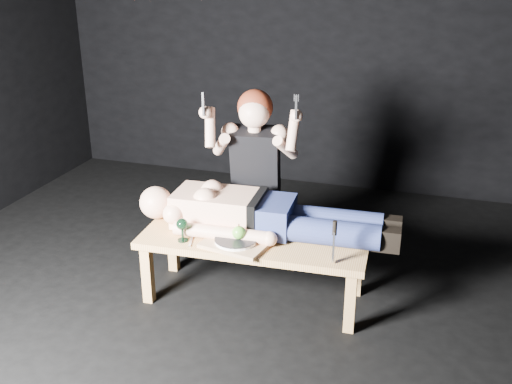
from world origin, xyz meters
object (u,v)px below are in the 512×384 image
at_px(serving_tray, 236,244).
at_px(goblet, 182,230).
at_px(table, 254,268).
at_px(lying_man, 266,210).
at_px(kneeling_woman, 257,175).
at_px(carving_knife, 334,242).

xyz_separation_m(serving_tray, goblet, (-0.35, -0.04, 0.07)).
xyz_separation_m(table, lying_man, (0.04, 0.13, 0.37)).
bearing_deg(lying_man, kneeling_woman, 111.79).
distance_m(lying_man, kneeling_woman, 0.46).
bearing_deg(kneeling_woman, lying_man, -74.41).
bearing_deg(serving_tray, lying_man, 65.91).
height_order(table, lying_man, lying_man).
bearing_deg(goblet, lying_man, 33.38).
xyz_separation_m(lying_man, carving_knife, (0.51, -0.31, -0.01)).
xyz_separation_m(kneeling_woman, goblet, (-0.28, -0.72, -0.15)).
bearing_deg(carving_knife, goblet, 177.18).
distance_m(kneeling_woman, carving_knife, 1.00).
bearing_deg(lying_man, table, -111.90).
xyz_separation_m(goblet, carving_knife, (0.97, -0.00, 0.06)).
bearing_deg(kneeling_woman, serving_tray, -93.13).
bearing_deg(table, goblet, -159.38).
bearing_deg(carving_knife, lying_man, 146.11).
xyz_separation_m(table, carving_knife, (0.55, -0.18, 0.36)).
xyz_separation_m(table, serving_tray, (-0.07, -0.14, 0.24)).
height_order(table, kneeling_woman, kneeling_woman).
height_order(table, carving_knife, carving_knife).
bearing_deg(kneeling_woman, table, -83.97).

